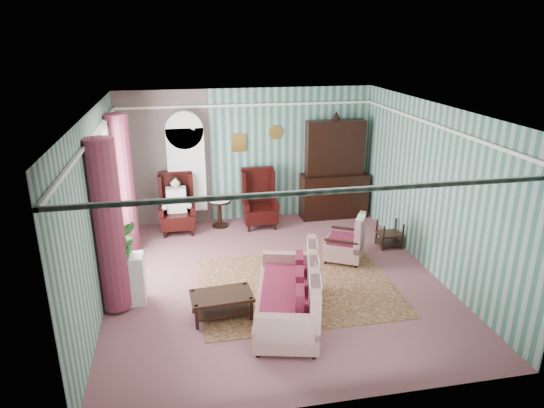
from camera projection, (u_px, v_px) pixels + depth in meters
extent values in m
plane|color=#844D51|center=(275.00, 279.00, 8.31)|extent=(6.00, 6.00, 0.00)
cube|color=#3A695F|center=(248.00, 156.00, 10.60)|extent=(5.50, 0.02, 2.90)
cube|color=#3A695F|center=(332.00, 292.00, 5.05)|extent=(5.50, 0.02, 2.90)
cube|color=#3A695F|center=(97.00, 211.00, 7.33)|extent=(0.02, 6.00, 2.90)
cube|color=#3A695F|center=(432.00, 190.00, 8.32)|extent=(0.02, 6.00, 2.90)
cube|color=beige|center=(276.00, 109.00, 7.34)|extent=(5.50, 6.00, 0.02)
cube|color=#9A4E5D|center=(164.00, 160.00, 10.26)|extent=(1.90, 0.01, 2.90)
cube|color=white|center=(275.00, 132.00, 7.45)|extent=(5.50, 6.00, 0.05)
cube|color=white|center=(104.00, 192.00, 7.85)|extent=(0.04, 1.50, 1.90)
cylinder|color=#813047|center=(108.00, 227.00, 6.98)|extent=(0.44, 0.44, 2.60)
cylinder|color=#813047|center=(122.00, 185.00, 8.92)|extent=(0.44, 0.44, 2.60)
cube|color=#AE7D2E|center=(239.00, 143.00, 10.43)|extent=(0.30, 0.03, 0.38)
cube|color=silver|center=(187.00, 175.00, 10.32)|extent=(0.80, 0.28, 2.24)
cube|color=black|center=(335.00, 167.00, 10.77)|extent=(1.50, 0.56, 2.36)
cube|color=black|center=(177.00, 204.00, 10.08)|extent=(0.76, 0.80, 1.25)
cube|color=black|center=(260.00, 199.00, 10.39)|extent=(0.76, 0.80, 1.25)
cylinder|color=black|center=(220.00, 213.00, 10.49)|extent=(0.50, 0.50, 0.60)
cube|color=black|center=(389.00, 234.00, 9.49)|extent=(0.45, 0.38, 0.54)
cube|color=white|center=(127.00, 280.00, 7.47)|extent=(0.55, 0.35, 0.80)
cube|color=#47171E|center=(296.00, 286.00, 8.08)|extent=(3.20, 2.60, 0.01)
cube|color=beige|center=(287.00, 288.00, 6.96)|extent=(1.42, 2.15, 1.08)
cube|color=#C3BB97|center=(344.00, 234.00, 8.84)|extent=(1.04, 1.02, 1.05)
cube|color=black|center=(222.00, 305.00, 7.17)|extent=(0.94, 0.61, 0.37)
imported|color=#27581B|center=(122.00, 246.00, 7.17)|extent=(0.44, 0.40, 0.43)
imported|color=#224E18|center=(127.00, 237.00, 7.39)|extent=(0.32, 0.28, 0.51)
imported|color=#1A541E|center=(116.00, 242.00, 7.34)|extent=(0.28, 0.28, 0.39)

